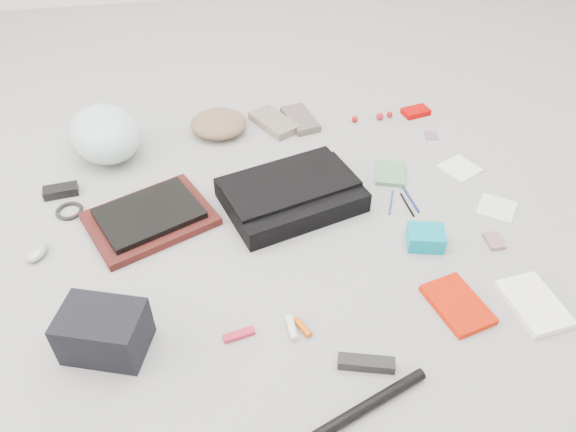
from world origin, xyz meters
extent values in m
plane|color=gray|center=(0.00, 0.00, 0.00)|extent=(4.00, 4.00, 0.00)
cube|color=black|center=(0.03, 0.12, 0.04)|extent=(0.50, 0.42, 0.07)
cube|color=black|center=(0.03, 0.12, 0.08)|extent=(0.47, 0.31, 0.01)
cube|color=#451512|center=(-0.44, 0.10, 0.01)|extent=(0.46, 0.41, 0.03)
cube|color=black|center=(-0.44, 0.10, 0.04)|extent=(0.37, 0.33, 0.02)
ellipsoid|color=silver|center=(-0.59, 0.51, 0.09)|extent=(0.34, 0.38, 0.19)
ellipsoid|color=#7E6449|center=(-0.17, 0.59, 0.04)|extent=(0.25, 0.24, 0.08)
cube|color=gray|center=(0.05, 0.60, 0.02)|extent=(0.19, 0.23, 0.03)
cube|color=#625751|center=(0.15, 0.60, 0.01)|extent=(0.14, 0.21, 0.03)
cube|color=black|center=(-0.74, 0.30, 0.02)|extent=(0.12, 0.06, 0.03)
torus|color=black|center=(-0.70, 0.20, 0.01)|extent=(0.10, 0.10, 0.01)
ellipsoid|color=#A3A3A3|center=(-0.78, 0.01, 0.02)|extent=(0.08, 0.10, 0.03)
cube|color=black|center=(-0.54, -0.37, 0.07)|extent=(0.24, 0.21, 0.14)
cube|color=#AC1B32|center=(-0.20, -0.40, 0.01)|extent=(0.09, 0.04, 0.01)
cylinder|color=silver|center=(-0.06, -0.40, 0.01)|extent=(0.02, 0.08, 0.02)
cylinder|color=#DB5207|center=(-0.03, -0.40, 0.01)|extent=(0.04, 0.07, 0.02)
cube|color=black|center=(0.11, -0.54, 0.01)|extent=(0.15, 0.07, 0.03)
cylinder|color=black|center=(0.09, -0.65, 0.01)|extent=(0.31, 0.14, 0.03)
cube|color=red|center=(0.41, -0.40, 0.01)|extent=(0.17, 0.22, 0.02)
cube|color=white|center=(0.62, -0.44, 0.01)|extent=(0.16, 0.21, 0.02)
cube|color=#4E8956|center=(0.41, 0.21, 0.01)|extent=(0.14, 0.16, 0.02)
cylinder|color=navy|center=(0.37, 0.06, 0.00)|extent=(0.06, 0.12, 0.01)
cylinder|color=black|center=(0.42, 0.04, 0.00)|extent=(0.01, 0.12, 0.01)
cylinder|color=navy|center=(0.44, 0.07, 0.00)|extent=(0.02, 0.14, 0.01)
cube|color=#039BB7|center=(0.41, -0.15, 0.03)|extent=(0.13, 0.11, 0.06)
cube|color=#9B677C|center=(0.63, -0.18, 0.01)|extent=(0.05, 0.07, 0.01)
cube|color=white|center=(0.67, 0.20, 0.00)|extent=(0.16, 0.16, 0.01)
cube|color=silver|center=(0.71, -0.03, 0.00)|extent=(0.16, 0.16, 0.01)
sphere|color=#A31612|center=(0.37, 0.57, 0.01)|extent=(0.03, 0.03, 0.03)
sphere|color=#B40E24|center=(0.48, 0.57, 0.01)|extent=(0.03, 0.03, 0.03)
sphere|color=#AB0A10|center=(0.52, 0.58, 0.01)|extent=(0.03, 0.03, 0.02)
cube|color=#B20000|center=(0.64, 0.59, 0.01)|extent=(0.12, 0.09, 0.02)
cube|color=#8E5D7C|center=(0.64, 0.42, 0.00)|extent=(0.06, 0.07, 0.00)
camera|label=1|loc=(-0.23, -1.30, 1.25)|focal=35.00mm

